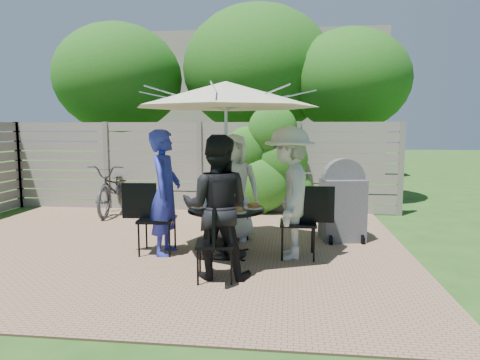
# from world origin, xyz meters

# --- Properties ---
(backyard_envelope) EXTENTS (60.00, 60.00, 5.00)m
(backyard_envelope) POSITION_xyz_m (0.09, 10.29, 2.61)
(backyard_envelope) COLOR #264B17
(backyard_envelope) RESTS_ON ground
(patio_table) EXTENTS (1.02, 1.02, 0.66)m
(patio_table) POSITION_xyz_m (1.01, -0.07, 0.46)
(patio_table) COLOR black
(patio_table) RESTS_ON ground
(umbrella) EXTENTS (2.42, 2.42, 2.32)m
(umbrella) POSITION_xyz_m (1.01, -0.07, 2.15)
(umbrella) COLOR silver
(umbrella) RESTS_ON ground
(chair_back) EXTENTS (0.51, 0.72, 0.96)m
(chair_back) POSITION_xyz_m (1.00, 0.90, 0.29)
(chair_back) COLOR black
(chair_back) RESTS_ON ground
(person_back) EXTENTS (0.81, 0.53, 1.64)m
(person_back) POSITION_xyz_m (1.00, 0.76, 0.82)
(person_back) COLOR silver
(person_back) RESTS_ON ground
(chair_left) EXTENTS (0.73, 0.51, 0.98)m
(chair_left) POSITION_xyz_m (0.05, -0.08, 0.30)
(chair_left) COLOR black
(chair_left) RESTS_ON ground
(person_left) EXTENTS (0.42, 0.63, 1.70)m
(person_left) POSITION_xyz_m (0.18, -0.08, 0.85)
(person_left) COLOR #2830AE
(person_left) RESTS_ON ground
(chair_front) EXTENTS (0.48, 0.66, 0.88)m
(chair_front) POSITION_xyz_m (1.03, -1.03, 0.26)
(chair_front) COLOR black
(chair_front) RESTS_ON ground
(person_front) EXTENTS (0.81, 0.64, 1.65)m
(person_front) POSITION_xyz_m (1.03, -0.90, 0.82)
(person_front) COLOR black
(person_front) RESTS_ON ground
(chair_right) EXTENTS (0.70, 0.47, 0.97)m
(chair_right) POSITION_xyz_m (1.98, -0.05, 0.29)
(chair_right) COLOR black
(chair_right) RESTS_ON ground
(person_right) EXTENTS (0.66, 1.14, 1.75)m
(person_right) POSITION_xyz_m (1.84, -0.06, 0.87)
(person_right) COLOR beige
(person_right) RESTS_ON ground
(plate_back) EXTENTS (0.26, 0.26, 0.06)m
(plate_back) POSITION_xyz_m (1.01, 0.29, 0.69)
(plate_back) COLOR white
(plate_back) RESTS_ON patio_table
(plate_left) EXTENTS (0.26, 0.26, 0.06)m
(plate_left) POSITION_xyz_m (0.65, -0.07, 0.69)
(plate_left) COLOR white
(plate_left) RESTS_ON patio_table
(plate_front) EXTENTS (0.26, 0.26, 0.06)m
(plate_front) POSITION_xyz_m (1.02, -0.43, 0.69)
(plate_front) COLOR white
(plate_front) RESTS_ON patio_table
(plate_right) EXTENTS (0.26, 0.26, 0.06)m
(plate_right) POSITION_xyz_m (1.37, -0.06, 0.69)
(plate_right) COLOR white
(plate_right) RESTS_ON patio_table
(plate_extra) EXTENTS (0.24, 0.24, 0.06)m
(plate_extra) POSITION_xyz_m (1.20, -0.37, 0.69)
(plate_extra) COLOR white
(plate_extra) RESTS_ON patio_table
(glass_back) EXTENTS (0.07, 0.07, 0.14)m
(glass_back) POSITION_xyz_m (0.90, 0.19, 0.73)
(glass_back) COLOR silver
(glass_back) RESTS_ON patio_table
(glass_left) EXTENTS (0.07, 0.07, 0.14)m
(glass_left) POSITION_xyz_m (0.75, -0.18, 0.73)
(glass_left) COLOR silver
(glass_left) RESTS_ON patio_table
(glass_front) EXTENTS (0.07, 0.07, 0.14)m
(glass_front) POSITION_xyz_m (1.12, -0.33, 0.73)
(glass_front) COLOR silver
(glass_front) RESTS_ON patio_table
(glass_right) EXTENTS (0.07, 0.07, 0.14)m
(glass_right) POSITION_xyz_m (1.27, 0.04, 0.73)
(glass_right) COLOR silver
(glass_right) RESTS_ON patio_table
(syrup_jug) EXTENTS (0.09, 0.09, 0.16)m
(syrup_jug) POSITION_xyz_m (0.95, -0.02, 0.74)
(syrup_jug) COLOR #59280C
(syrup_jug) RESTS_ON patio_table
(coffee_cup) EXTENTS (0.08, 0.08, 0.12)m
(coffee_cup) POSITION_xyz_m (1.11, 0.15, 0.72)
(coffee_cup) COLOR #C6B293
(coffee_cup) RESTS_ON patio_table
(bicycle) EXTENTS (0.88, 1.99, 1.01)m
(bicycle) POSITION_xyz_m (-1.68, 2.60, 0.51)
(bicycle) COLOR #333338
(bicycle) RESTS_ON ground
(bbq_grill) EXTENTS (0.70, 0.58, 1.27)m
(bbq_grill) POSITION_xyz_m (2.65, 0.91, 0.58)
(bbq_grill) COLOR #56555A
(bbq_grill) RESTS_ON ground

